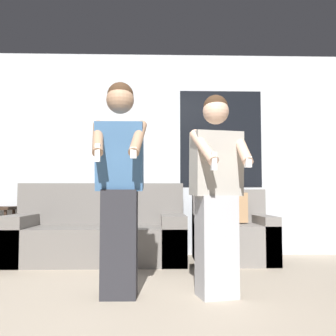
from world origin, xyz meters
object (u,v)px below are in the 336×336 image
object	(u,v)px
couch	(98,235)
person_right	(216,192)
person_left	(120,184)
armchair	(233,236)

from	to	relation	value
couch	person_right	xyz separation A→B (m)	(1.18, -1.69, 0.51)
person_left	person_right	world-z (taller)	person_left
armchair	person_left	bearing A→B (deg)	-126.57
couch	person_left	xyz separation A→B (m)	(0.41, -1.69, 0.57)
armchair	person_right	size ratio (longest dim) A/B	0.57
person_right	couch	bearing A→B (deg)	124.77
armchair	person_right	xyz separation A→B (m)	(-0.44, -1.63, 0.51)
person_left	person_right	xyz separation A→B (m)	(0.77, -0.00, -0.06)
person_right	person_left	bearing A→B (deg)	179.76
armchair	person_right	distance (m)	1.76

